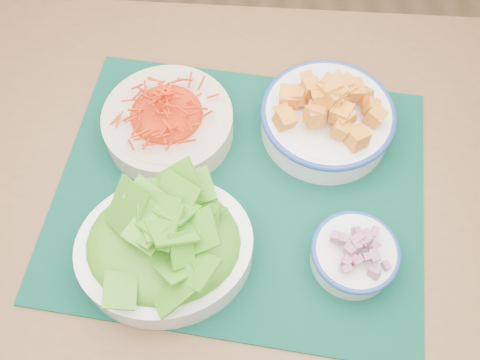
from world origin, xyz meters
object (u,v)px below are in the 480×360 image
Objects in this scene: squash_bowl at (328,113)px; onion_bowl at (355,253)px; table at (229,205)px; carrot_bowl at (168,119)px; placemat at (240,190)px; lettuce_bowl at (164,244)px.

squash_bowl is 0.24m from onion_bowl.
table is 5.15× the size of carrot_bowl.
lettuce_bowl reaches higher than placemat.
lettuce_bowl is (-0.26, -0.23, 0.00)m from squash_bowl.
placemat is 0.17m from lettuce_bowl.
onion_bowl is at bearing -11.05° from lettuce_bowl.
lettuce_bowl reaches higher than squash_bowl.
table is at bearing 141.32° from onion_bowl.
placemat is at bearing -142.31° from squash_bowl.
lettuce_bowl is (-0.11, -0.12, 0.06)m from placemat.
squash_bowl is (0.26, 0.00, 0.01)m from carrot_bowl.
carrot_bowl is (-0.12, 0.11, 0.04)m from placemat.
table is 0.20m from carrot_bowl.
carrot_bowl is 0.27m from squash_bowl.
placemat is 2.04× the size of lettuce_bowl.
squash_bowl is (0.15, 0.11, 0.05)m from placemat.
squash_bowl is at bearing 0.09° from carrot_bowl.
table is 5.25× the size of squash_bowl.
lettuce_bowl is 2.18× the size of onion_bowl.
onion_bowl is (0.28, -0.24, -0.01)m from carrot_bowl.
table is at bearing -151.76° from squash_bowl.
lettuce_bowl is at bearing -118.17° from table.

